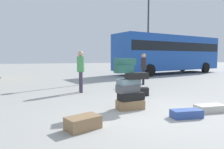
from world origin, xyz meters
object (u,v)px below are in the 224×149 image
object	(u,v)px
suitcase_cream_white_trunk	(210,108)
person_tourist_with_camera	(144,66)
suitcase_navy_behind_tower	(186,114)
person_bearded_onlooker	(81,68)
suitcase_brown_left_side	(83,123)
suitcase_black_right_side	(141,91)
lamp_post	(148,13)
parked_bus	(169,52)
suitcase_tower	(129,87)

from	to	relation	value
suitcase_cream_white_trunk	person_tourist_with_camera	size ratio (longest dim) A/B	0.48
person_tourist_with_camera	suitcase_navy_behind_tower	bearing A→B (deg)	10.72
person_bearded_onlooker	suitcase_navy_behind_tower	bearing A→B (deg)	24.08
suitcase_navy_behind_tower	person_bearded_onlooker	distance (m)	4.72
suitcase_brown_left_side	person_bearded_onlooker	xyz separation A→B (m)	(0.68, 4.27, 0.87)
person_tourist_with_camera	suitcase_brown_left_side	bearing A→B (deg)	-9.31
suitcase_black_right_side	suitcase_brown_left_side	size ratio (longest dim) A/B	0.78
person_tourist_with_camera	lamp_post	size ratio (longest dim) A/B	0.23
suitcase_black_right_side	lamp_post	distance (m)	8.62
person_tourist_with_camera	parked_bus	world-z (taller)	parked_bus
suitcase_cream_white_trunk	parked_bus	bearing A→B (deg)	65.18
suitcase_cream_white_trunk	suitcase_black_right_side	bearing A→B (deg)	108.88
suitcase_tower	person_tourist_with_camera	world-z (taller)	person_tourist_with_camera
person_bearded_onlooker	suitcase_cream_white_trunk	bearing A→B (deg)	35.68
person_tourist_with_camera	parked_bus	distance (m)	7.79
suitcase_tower	person_bearded_onlooker	distance (m)	3.21
suitcase_navy_behind_tower	parked_bus	distance (m)	13.32
suitcase_tower	parked_bus	bearing A→B (deg)	51.63
suitcase_brown_left_side	suitcase_tower	bearing A→B (deg)	16.57
lamp_post	suitcase_navy_behind_tower	bearing A→B (deg)	-112.79
suitcase_black_right_side	person_tourist_with_camera	size ratio (longest dim) A/B	0.33
lamp_post	suitcase_cream_white_trunk	bearing A→B (deg)	-108.15
suitcase_brown_left_side	suitcase_cream_white_trunk	size ratio (longest dim) A/B	0.88
suitcase_cream_white_trunk	lamp_post	bearing A→B (deg)	75.81
suitcase_black_right_side	parked_bus	size ratio (longest dim) A/B	0.05
suitcase_brown_left_side	person_tourist_with_camera	bearing A→B (deg)	31.57
suitcase_brown_left_side	person_tourist_with_camera	distance (m)	7.00
person_tourist_with_camera	lamp_post	xyz separation A→B (m)	(2.25, 3.78, 3.58)
suitcase_tower	suitcase_brown_left_side	distance (m)	1.99
person_tourist_with_camera	parked_bus	bearing A→B (deg)	164.36
person_bearded_onlooker	lamp_post	bearing A→B (deg)	132.68
suitcase_black_right_side	person_tourist_with_camera	world-z (taller)	person_tourist_with_camera
suitcase_tower	suitcase_black_right_side	world-z (taller)	suitcase_tower
suitcase_brown_left_side	lamp_post	xyz separation A→B (m)	(6.41, 9.35, 4.40)
suitcase_cream_white_trunk	lamp_post	size ratio (longest dim) A/B	0.11
suitcase_tower	suitcase_black_right_side	size ratio (longest dim) A/B	2.68
suitcase_tower	person_tourist_with_camera	bearing A→B (deg)	58.82
parked_bus	lamp_post	distance (m)	4.47
suitcase_black_right_side	lamp_post	bearing A→B (deg)	80.22
suitcase_navy_behind_tower	person_tourist_with_camera	xyz separation A→B (m)	(1.67, 5.56, 0.86)
suitcase_navy_behind_tower	suitcase_brown_left_side	distance (m)	2.49
suitcase_brown_left_side	suitcase_navy_behind_tower	bearing A→B (deg)	-21.61
suitcase_navy_behind_tower	person_tourist_with_camera	size ratio (longest dim) A/B	0.46
person_bearded_onlooker	lamp_post	xyz separation A→B (m)	(5.73, 5.08, 3.52)
suitcase_navy_behind_tower	parked_bus	bearing A→B (deg)	64.40
suitcase_tower	person_bearded_onlooker	world-z (taller)	person_bearded_onlooker
suitcase_black_right_side	suitcase_cream_white_trunk	world-z (taller)	suitcase_black_right_side
person_tourist_with_camera	suitcase_tower	bearing A→B (deg)	-3.72
suitcase_navy_behind_tower	parked_bus	size ratio (longest dim) A/B	0.07
suitcase_cream_white_trunk	person_tourist_with_camera	world-z (taller)	person_tourist_with_camera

